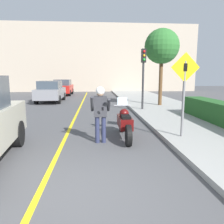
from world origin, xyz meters
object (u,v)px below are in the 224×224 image
object	(u,v)px
crossing_sign	(184,87)
traffic_light	(143,67)
street_tree	(162,47)
parked_car_red	(63,87)
parked_car_grey	(51,91)
motorcycle	(125,123)
person_biker	(100,109)

from	to	relation	value
crossing_sign	traffic_light	world-z (taller)	traffic_light
street_tree	parked_car_red	world-z (taller)	street_tree
crossing_sign	parked_car_grey	distance (m)	12.80
traffic_light	street_tree	size ratio (longest dim) A/B	0.70
motorcycle	parked_car_grey	size ratio (longest dim) A/B	0.56
traffic_light	parked_car_grey	world-z (taller)	traffic_light
traffic_light	parked_car_grey	xyz separation A→B (m)	(-6.30, 5.23, -1.69)
motorcycle	crossing_sign	size ratio (longest dim) A/B	0.89
parked_car_red	person_biker	bearing A→B (deg)	-78.29
crossing_sign	traffic_light	size ratio (longest dim) A/B	0.77
parked_car_grey	parked_car_red	xyz separation A→B (m)	(0.08, 6.31, 0.00)
motorcycle	parked_car_red	world-z (taller)	parked_car_red
traffic_light	motorcycle	bearing A→B (deg)	-108.23
motorcycle	street_tree	xyz separation A→B (m)	(3.35, 7.16, 3.39)
motorcycle	street_tree	size ratio (longest dim) A/B	0.48
traffic_light	parked_car_red	distance (m)	13.21
street_tree	parked_car_grey	size ratio (longest dim) A/B	1.17
traffic_light	street_tree	bearing A→B (deg)	47.91
person_biker	crossing_sign	xyz separation A→B (m)	(2.62, 0.02, 0.65)
motorcycle	crossing_sign	xyz separation A→B (m)	(1.80, -0.43, 1.22)
crossing_sign	parked_car_red	distance (m)	18.51
person_biker	traffic_light	world-z (taller)	traffic_light
crossing_sign	traffic_light	distance (m)	5.93
crossing_sign	parked_car_grey	bearing A→B (deg)	119.63
crossing_sign	street_tree	world-z (taller)	street_tree
parked_car_red	street_tree	bearing A→B (deg)	-51.62
street_tree	parked_car_red	xyz separation A→B (m)	(-7.77, 9.82, -3.05)
person_biker	parked_car_red	bearing A→B (deg)	101.71
traffic_light	street_tree	distance (m)	2.69
street_tree	parked_car_red	size ratio (longest dim) A/B	1.17
traffic_light	parked_car_grey	bearing A→B (deg)	140.34
person_biker	parked_car_red	size ratio (longest dim) A/B	0.42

